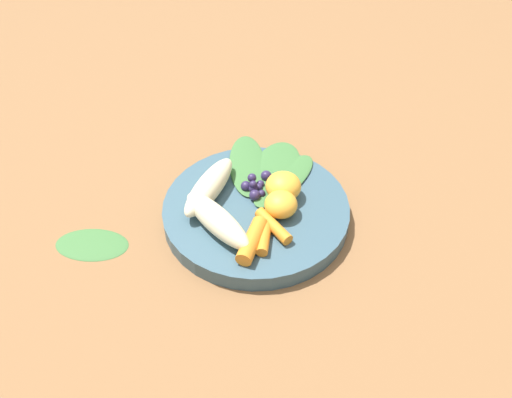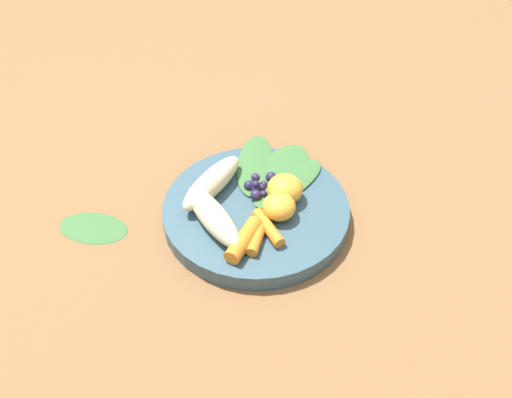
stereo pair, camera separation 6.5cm
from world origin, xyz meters
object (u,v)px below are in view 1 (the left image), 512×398
kale_leaf_stray (92,243)px  bowl (256,211)px  orange_segment_near (283,186)px  banana_peeled_right (209,187)px  banana_peeled_left (217,220)px

kale_leaf_stray → bowl: bearing=-160.7°
orange_segment_near → kale_leaf_stray: 0.25m
banana_peeled_right → kale_leaf_stray: size_ratio=1.27×
orange_segment_near → banana_peeled_right: bearing=170.7°
bowl → banana_peeled_right: 0.07m
kale_leaf_stray → banana_peeled_left: bearing=-172.2°
bowl → banana_peeled_right: (-0.06, 0.03, 0.03)m
orange_segment_near → kale_leaf_stray: (-0.24, -0.03, -0.04)m
bowl → orange_segment_near: size_ratio=5.21×
bowl → kale_leaf_stray: 0.21m
bowl → banana_peeled_left: size_ratio=2.04×
banana_peeled_left → orange_segment_near: orange_segment_near is taller
banana_peeled_left → kale_leaf_stray: (-0.15, 0.02, -0.04)m
bowl → banana_peeled_right: banana_peeled_right is taller
bowl → banana_peeled_left: banana_peeled_left is taller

